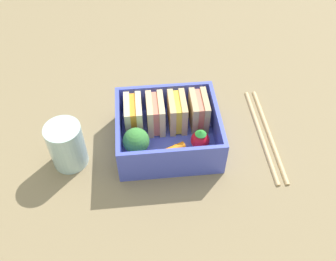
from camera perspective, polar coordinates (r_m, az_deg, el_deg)
The scene contains 12 objects.
ground_plane at distance 59.33cm, azimuth -0.00°, elevation -2.36°, with size 120.00×120.00×2.00cm, color #84704E.
bento_tray at distance 58.10cm, azimuth -0.00°, elevation -1.37°, with size 15.21×13.45×1.20cm, color #4855C9.
bento_rim at distance 55.81cm, azimuth -0.00°, elevation 0.63°, with size 15.21×13.45×4.85cm.
sandwich_left at distance 57.37cm, azimuth -5.27°, elevation 2.30°, with size 2.63×5.24×5.16cm.
sandwich_center_left at distance 57.39cm, azimuth -1.93°, elevation 2.55°, with size 2.63×5.24×5.16cm.
sandwich_center at distance 57.61cm, azimuth 1.40°, elevation 2.78°, with size 2.63×5.24×5.16cm.
sandwich_center_right at distance 58.02cm, azimuth 4.70°, elevation 3.01°, with size 2.63×5.24×5.16cm.
broccoli_floret at distance 53.92cm, azimuth -4.88°, elevation -1.63°, with size 3.88×3.88×4.58cm.
carrot_stick_far_left at distance 55.12cm, azimuth 0.35°, elevation -3.14°, with size 1.21×1.21×4.71cm, color orange.
strawberry_far_left at distance 55.48cm, azimuth 4.92°, elevation -1.40°, with size 2.83×2.83×3.43cm.
chopstick_pair at distance 61.54cm, azimuth 14.46°, elevation -0.05°, with size 2.15×19.31×0.70cm.
drinking_glass at distance 55.38cm, azimuth -15.17°, elevation -2.20°, with size 5.16×5.16×7.24cm, color silver.
Camera 1 is at (-3.69, -37.12, 45.14)cm, focal length 40.00 mm.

